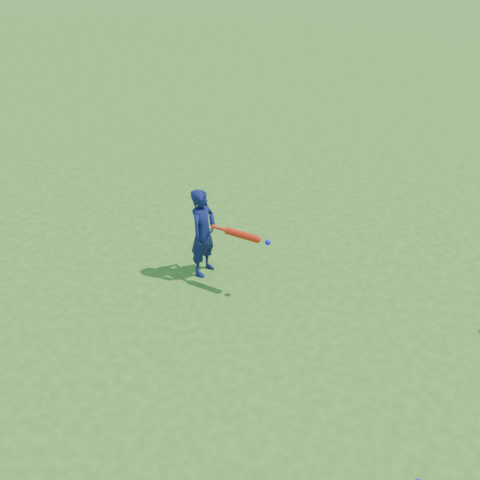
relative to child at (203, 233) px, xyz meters
The scene contains 3 objects.
ground 0.95m from the child, 30.43° to the right, with size 80.00×80.00×0.00m, color #2D6B19.
child is the anchor object (origin of this frame).
bat_swing 0.60m from the child, 10.95° to the right, with size 0.75×0.14×0.08m.
Camera 1 is at (1.84, -4.46, 3.82)m, focal length 40.00 mm.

